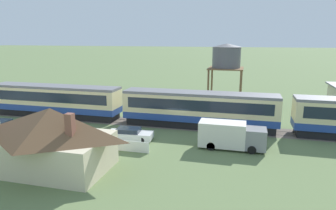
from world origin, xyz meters
TOP-DOWN VIEW (x-y plane):
  - ground_plane at (0.00, 0.00)m, footprint 600.00×600.00m
  - passenger_train at (-7.40, 0.58)m, footprint 76.60×3.22m
  - railway_track at (-14.90, 0.58)m, footprint 135.05×3.60m
  - water_tower at (4.26, 11.34)m, footprint 5.02×5.02m
  - cottage_brown_roof at (-7.43, -14.00)m, footprint 9.44×6.06m
  - parked_car_green at (-19.51, -6.65)m, footprint 2.52×4.60m
  - parked_car_white at (-4.20, -5.77)m, footprint 4.85×2.21m
  - delivery_truck_grey at (6.09, -5.65)m, footprint 6.28×2.14m

SIDE VIEW (x-z plane):
  - ground_plane at x=0.00m, z-range 0.00..0.00m
  - railway_track at x=-14.90m, z-range -0.01..0.03m
  - parked_car_green at x=-19.51m, z-range -0.02..1.20m
  - parked_car_white at x=-4.20m, z-range -0.02..1.24m
  - delivery_truck_grey at x=6.09m, z-range 0.04..2.62m
  - passenger_train at x=-7.40m, z-range 0.23..4.46m
  - cottage_brown_roof at x=-7.43m, z-range 0.10..5.21m
  - water_tower at x=4.26m, z-range 2.81..12.41m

